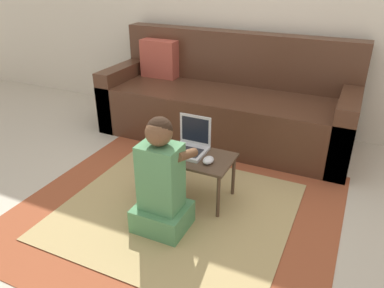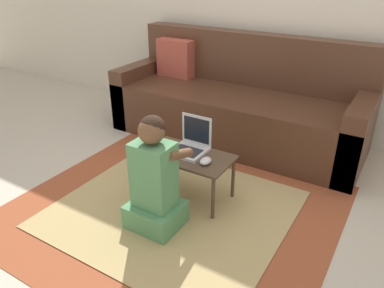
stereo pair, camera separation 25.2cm
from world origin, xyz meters
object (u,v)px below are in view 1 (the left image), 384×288
Objects in this scene: computer_mouse at (208,160)px; person_seated at (162,184)px; laptop_desk at (189,160)px; couch at (225,104)px; laptop at (190,146)px.

person_seated reaches higher than computer_mouse.
computer_mouse is at bearing -15.46° from laptop_desk.
couch is 1.07m from laptop_desk.
couch reaches higher than laptop_desk.
laptop is at bearing 150.67° from computer_mouse.
laptop is (-0.02, 0.05, 0.08)m from laptop_desk.
computer_mouse is 0.37m from person_seated.
laptop_desk is at bearing -82.43° from couch.
laptop is at bearing -82.87° from couch.
laptop_desk is at bearing 90.77° from person_seated.
laptop is 0.32× the size of person_seated.
couch is at bearing 97.13° from laptop.
computer_mouse is (0.18, -0.10, -0.02)m from laptop.
computer_mouse is 0.13× the size of person_seated.
couch is 1.02m from laptop.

